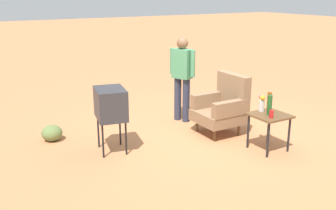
# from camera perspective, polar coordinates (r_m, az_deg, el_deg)

# --- Properties ---
(ground_plane) EXTENTS (60.00, 60.00, 0.00)m
(ground_plane) POSITION_cam_1_polar(r_m,az_deg,el_deg) (7.20, 6.25, -3.82)
(ground_plane) COLOR #C17A4C
(armchair) EXTENTS (0.78, 0.78, 1.06)m
(armchair) POSITION_cam_1_polar(r_m,az_deg,el_deg) (7.02, 8.05, -0.15)
(armchair) COLOR brown
(armchair) RESTS_ON ground
(side_table) EXTENTS (0.56, 0.56, 0.60)m
(side_table) POSITION_cam_1_polar(r_m,az_deg,el_deg) (6.39, 14.61, -2.07)
(side_table) COLOR black
(side_table) RESTS_ON ground
(tv_on_stand) EXTENTS (0.68, 0.55, 1.03)m
(tv_on_stand) POSITION_cam_1_polar(r_m,az_deg,el_deg) (6.12, -8.39, 0.13)
(tv_on_stand) COLOR black
(tv_on_stand) RESTS_ON ground
(person_standing) EXTENTS (0.53, 0.34, 1.64)m
(person_standing) POSITION_cam_1_polar(r_m,az_deg,el_deg) (7.50, 2.09, 4.56)
(person_standing) COLOR #2D3347
(person_standing) RESTS_ON ground
(soda_can_red) EXTENTS (0.07, 0.07, 0.12)m
(soda_can_red) POSITION_cam_1_polar(r_m,az_deg,el_deg) (6.18, 14.89, -1.29)
(soda_can_red) COLOR red
(soda_can_red) RESTS_ON side_table
(bottle_tall_amber) EXTENTS (0.07, 0.07, 0.30)m
(bottle_tall_amber) POSITION_cam_1_polar(r_m,az_deg,el_deg) (6.54, 14.59, 0.54)
(bottle_tall_amber) COLOR brown
(bottle_tall_amber) RESTS_ON side_table
(bottle_wine_green) EXTENTS (0.07, 0.07, 0.32)m
(bottle_wine_green) POSITION_cam_1_polar(r_m,az_deg,el_deg) (6.28, 14.66, -0.04)
(bottle_wine_green) COLOR #1E5623
(bottle_wine_green) RESTS_ON side_table
(flower_vase) EXTENTS (0.15, 0.10, 0.27)m
(flower_vase) POSITION_cam_1_polar(r_m,az_deg,el_deg) (6.46, 13.57, 0.38)
(flower_vase) COLOR silver
(flower_vase) RESTS_ON side_table
(shrub_near) EXTENTS (0.35, 0.35, 0.27)m
(shrub_near) POSITION_cam_1_polar(r_m,az_deg,el_deg) (6.97, -16.62, -3.94)
(shrub_near) COLOR olive
(shrub_near) RESTS_ON ground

